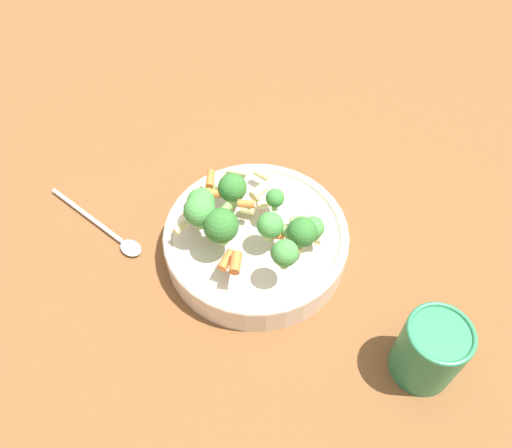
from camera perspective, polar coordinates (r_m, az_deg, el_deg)
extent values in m
plane|color=brown|center=(0.74, 0.00, -2.99)|extent=(3.00, 3.00, 0.00)
cylinder|color=beige|center=(0.72, 0.00, -2.00)|extent=(0.26, 0.26, 0.04)
torus|color=beige|center=(0.70, 0.00, -0.95)|extent=(0.26, 0.26, 0.01)
cylinder|color=#8CB766|center=(0.71, -6.13, 1.09)|extent=(0.01, 0.01, 0.02)
sphere|color=#479342|center=(0.68, -6.33, 2.50)|extent=(0.04, 0.04, 0.04)
cylinder|color=#8CB766|center=(0.66, -3.90, -1.60)|extent=(0.02, 0.02, 0.01)
sphere|color=#33722D|center=(0.64, -4.03, -0.18)|extent=(0.05, 0.05, 0.05)
cylinder|color=#8CB766|center=(0.67, 1.60, -1.28)|extent=(0.01, 0.01, 0.01)
sphere|color=#479342|center=(0.65, 1.64, -0.12)|extent=(0.04, 0.04, 0.04)
cylinder|color=#8CB766|center=(0.67, -6.29, 0.22)|extent=(0.01, 0.01, 0.01)
sphere|color=#479342|center=(0.65, -6.48, 1.54)|extent=(0.04, 0.04, 0.04)
cylinder|color=#8CB766|center=(0.68, 6.40, -1.38)|extent=(0.01, 0.01, 0.01)
sphere|color=#479342|center=(0.66, 6.55, -0.39)|extent=(0.03, 0.03, 0.03)
cylinder|color=#8CB766|center=(0.63, 3.22, -4.42)|extent=(0.01, 0.01, 0.01)
sphere|color=#479342|center=(0.61, 3.31, -3.32)|extent=(0.03, 0.03, 0.03)
cylinder|color=#8CB766|center=(0.72, -2.63, 2.76)|extent=(0.01, 0.01, 0.02)
sphere|color=#33722D|center=(0.70, -2.72, 4.17)|extent=(0.04, 0.04, 0.04)
cylinder|color=#8CB766|center=(0.69, 2.15, 2.06)|extent=(0.01, 0.01, 0.01)
sphere|color=#3D8438|center=(0.67, 2.19, 3.00)|extent=(0.03, 0.03, 0.03)
cylinder|color=#8CB766|center=(0.67, 5.14, -2.21)|extent=(0.01, 0.01, 0.02)
sphere|color=#33722D|center=(0.65, 5.30, -0.91)|extent=(0.04, 0.04, 0.04)
cylinder|color=#729E4C|center=(0.68, -3.75, 1.60)|extent=(0.03, 0.02, 0.01)
cylinder|color=#729E4C|center=(0.66, 3.39, -0.89)|extent=(0.02, 0.02, 0.01)
cylinder|color=#729E4C|center=(0.70, 4.85, 0.49)|extent=(0.02, 0.03, 0.01)
cylinder|color=orange|center=(0.62, -2.34, -4.44)|extent=(0.03, 0.01, 0.01)
cylinder|color=beige|center=(0.74, 0.40, 5.67)|extent=(0.02, 0.03, 0.01)
cylinder|color=orange|center=(0.70, -4.74, 3.50)|extent=(0.02, 0.03, 0.01)
cylinder|color=orange|center=(0.64, -3.40, -4.15)|extent=(0.03, 0.02, 0.01)
cylinder|color=beige|center=(0.71, 1.08, 2.44)|extent=(0.02, 0.03, 0.01)
cylinder|color=orange|center=(0.72, -5.25, 5.11)|extent=(0.03, 0.01, 0.01)
cylinder|color=beige|center=(0.72, -2.11, 5.92)|extent=(0.01, 0.03, 0.01)
cylinder|color=beige|center=(0.69, 0.26, 3.77)|extent=(0.03, 0.03, 0.01)
cylinder|color=#729E4C|center=(0.73, -2.50, 5.33)|extent=(0.02, 0.03, 0.01)
cylinder|color=orange|center=(0.68, -1.12, 2.30)|extent=(0.01, 0.02, 0.01)
cylinder|color=orange|center=(0.69, -7.11, 0.71)|extent=(0.01, 0.03, 0.01)
cylinder|color=orange|center=(0.66, 2.14, -1.25)|extent=(0.01, 0.03, 0.01)
cylinder|color=#729E4C|center=(0.72, -5.36, 3.88)|extent=(0.03, 0.02, 0.01)
cylinder|color=beige|center=(0.67, -8.63, -0.39)|extent=(0.02, 0.02, 0.01)
cylinder|color=beige|center=(0.68, 6.94, -1.12)|extent=(0.03, 0.01, 0.01)
cylinder|color=orange|center=(0.65, -4.45, -0.97)|extent=(0.02, 0.02, 0.01)
cylinder|color=beige|center=(0.67, 5.16, -2.55)|extent=(0.02, 0.02, 0.01)
cylinder|color=beige|center=(0.71, -0.97, 1.68)|extent=(0.02, 0.02, 0.01)
cylinder|color=#2D7F51|center=(0.65, 19.21, -13.53)|extent=(0.08, 0.08, 0.10)
torus|color=#2D7F51|center=(0.60, 20.45, -11.60)|extent=(0.08, 0.08, 0.01)
cylinder|color=silver|center=(0.82, -18.77, 0.97)|extent=(0.09, 0.14, 0.01)
ellipsoid|color=silver|center=(0.76, -14.12, -2.68)|extent=(0.04, 0.04, 0.01)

